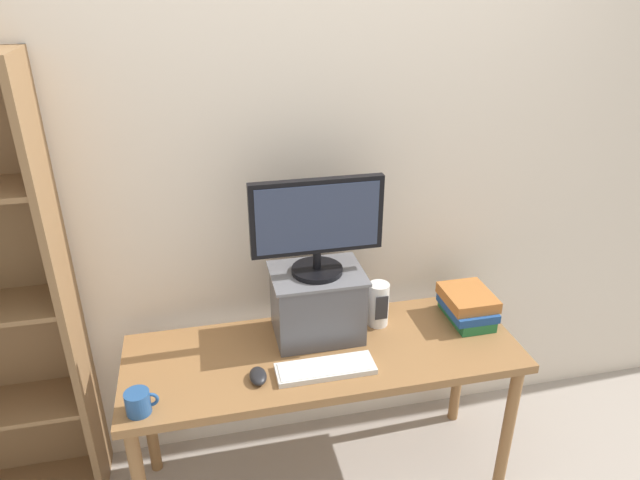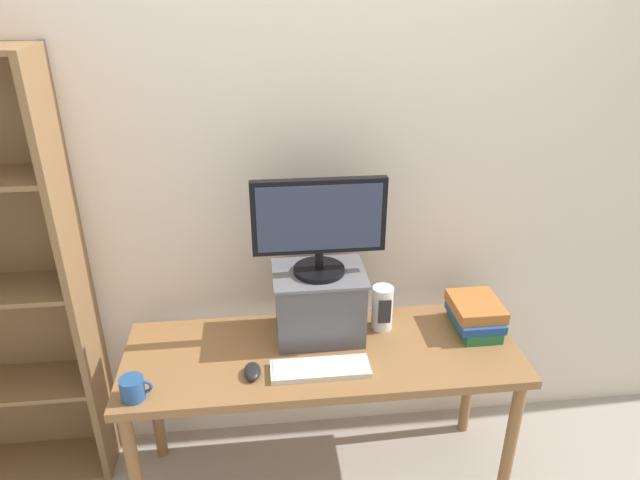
{
  "view_description": "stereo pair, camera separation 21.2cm",
  "coord_description": "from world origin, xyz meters",
  "px_view_note": "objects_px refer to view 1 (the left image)",
  "views": [
    {
      "loc": [
        -0.43,
        -1.82,
        2.1
      ],
      "look_at": [
        -0.0,
        0.05,
        1.18
      ],
      "focal_mm": 32.0,
      "sensor_mm": 36.0,
      "label": 1
    },
    {
      "loc": [
        -0.22,
        -1.85,
        2.1
      ],
      "look_at": [
        -0.0,
        0.05,
        1.18
      ],
      "focal_mm": 32.0,
      "sensor_mm": 36.0,
      "label": 2
    }
  ],
  "objects_px": {
    "computer_mouse": "(258,376)",
    "book_stack": "(467,306)",
    "keyboard": "(325,368)",
    "computer_monitor": "(316,224)",
    "riser_box": "(316,302)",
    "coffee_mug": "(139,402)",
    "desk_speaker": "(378,304)",
    "desk": "(324,366)"
  },
  "relations": [
    {
      "from": "riser_box",
      "to": "book_stack",
      "type": "xyz_separation_m",
      "value": [
        0.66,
        -0.04,
        -0.08
      ]
    },
    {
      "from": "keyboard",
      "to": "computer_mouse",
      "type": "xyz_separation_m",
      "value": [
        -0.26,
        0.01,
        0.01
      ]
    },
    {
      "from": "keyboard",
      "to": "book_stack",
      "type": "xyz_separation_m",
      "value": [
        0.68,
        0.21,
        0.05
      ]
    },
    {
      "from": "book_stack",
      "to": "computer_mouse",
      "type": "bearing_deg",
      "value": -167.54
    },
    {
      "from": "computer_monitor",
      "to": "keyboard",
      "type": "bearing_deg",
      "value": -94.41
    },
    {
      "from": "computer_monitor",
      "to": "book_stack",
      "type": "relative_size",
      "value": 2.0
    },
    {
      "from": "computer_monitor",
      "to": "book_stack",
      "type": "distance_m",
      "value": 0.79
    },
    {
      "from": "book_stack",
      "to": "desk",
      "type": "bearing_deg",
      "value": -172.79
    },
    {
      "from": "riser_box",
      "to": "keyboard",
      "type": "relative_size",
      "value": 0.98
    },
    {
      "from": "computer_mouse",
      "to": "riser_box",
      "type": "bearing_deg",
      "value": 41.69
    },
    {
      "from": "computer_mouse",
      "to": "desk",
      "type": "bearing_deg",
      "value": 23.88
    },
    {
      "from": "book_stack",
      "to": "riser_box",
      "type": "bearing_deg",
      "value": 176.69
    },
    {
      "from": "computer_mouse",
      "to": "desk_speaker",
      "type": "height_order",
      "value": "desk_speaker"
    },
    {
      "from": "desk",
      "to": "desk_speaker",
      "type": "distance_m",
      "value": 0.35
    },
    {
      "from": "book_stack",
      "to": "desk_speaker",
      "type": "distance_m",
      "value": 0.39
    },
    {
      "from": "computer_mouse",
      "to": "desk_speaker",
      "type": "distance_m",
      "value": 0.61
    },
    {
      "from": "computer_monitor",
      "to": "desk_speaker",
      "type": "height_order",
      "value": "computer_monitor"
    },
    {
      "from": "keyboard",
      "to": "desk_speaker",
      "type": "bearing_deg",
      "value": 41.98
    },
    {
      "from": "riser_box",
      "to": "keyboard",
      "type": "distance_m",
      "value": 0.29
    },
    {
      "from": "keyboard",
      "to": "computer_monitor",
      "type": "bearing_deg",
      "value": 85.59
    },
    {
      "from": "book_stack",
      "to": "coffee_mug",
      "type": "relative_size",
      "value": 2.27
    },
    {
      "from": "keyboard",
      "to": "book_stack",
      "type": "distance_m",
      "value": 0.72
    },
    {
      "from": "computer_monitor",
      "to": "book_stack",
      "type": "bearing_deg",
      "value": -3.18
    },
    {
      "from": "keyboard",
      "to": "computer_mouse",
      "type": "height_order",
      "value": "computer_mouse"
    },
    {
      "from": "keyboard",
      "to": "coffee_mug",
      "type": "bearing_deg",
      "value": -173.88
    },
    {
      "from": "book_stack",
      "to": "coffee_mug",
      "type": "bearing_deg",
      "value": -168.11
    },
    {
      "from": "riser_box",
      "to": "keyboard",
      "type": "height_order",
      "value": "riser_box"
    },
    {
      "from": "riser_box",
      "to": "desk_speaker",
      "type": "bearing_deg",
      "value": 2.35
    },
    {
      "from": "book_stack",
      "to": "desk_speaker",
      "type": "xyz_separation_m",
      "value": [
        -0.39,
        0.05,
        0.03
      ]
    },
    {
      "from": "computer_mouse",
      "to": "book_stack",
      "type": "relative_size",
      "value": 0.4
    },
    {
      "from": "keyboard",
      "to": "desk",
      "type": "bearing_deg",
      "value": 79.62
    },
    {
      "from": "keyboard",
      "to": "coffee_mug",
      "type": "relative_size",
      "value": 3.31
    },
    {
      "from": "coffee_mug",
      "to": "desk_speaker",
      "type": "height_order",
      "value": "desk_speaker"
    },
    {
      "from": "computer_monitor",
      "to": "book_stack",
      "type": "height_order",
      "value": "computer_monitor"
    },
    {
      "from": "coffee_mug",
      "to": "desk_speaker",
      "type": "xyz_separation_m",
      "value": [
        0.97,
        0.33,
        0.05
      ]
    },
    {
      "from": "keyboard",
      "to": "computer_mouse",
      "type": "relative_size",
      "value": 3.63
    },
    {
      "from": "computer_monitor",
      "to": "keyboard",
      "type": "distance_m",
      "value": 0.55
    },
    {
      "from": "riser_box",
      "to": "book_stack",
      "type": "distance_m",
      "value": 0.67
    },
    {
      "from": "desk",
      "to": "riser_box",
      "type": "bearing_deg",
      "value": 92.14
    },
    {
      "from": "desk",
      "to": "coffee_mug",
      "type": "relative_size",
      "value": 13.84
    },
    {
      "from": "desk",
      "to": "keyboard",
      "type": "xyz_separation_m",
      "value": [
        -0.02,
        -0.13,
        0.09
      ]
    },
    {
      "from": "riser_box",
      "to": "computer_monitor",
      "type": "height_order",
      "value": "computer_monitor"
    }
  ]
}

